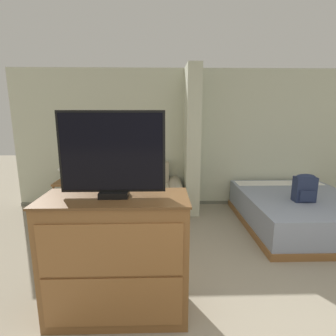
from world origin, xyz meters
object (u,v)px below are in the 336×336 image
at_px(tv, 113,155).
at_px(backpack, 305,187).
at_px(coffee_table, 120,214).
at_px(bed, 298,210).
at_px(table_lamp, 66,166).
at_px(couch, 131,195).
at_px(tv_dresser, 117,257).

distance_m(tv, backpack, 3.05).
distance_m(coffee_table, bed, 2.84).
relative_size(table_lamp, backpack, 0.99).
height_order(coffee_table, bed, bed).
relative_size(couch, bed, 0.90).
distance_m(tv_dresser, bed, 3.20).
height_order(table_lamp, bed, table_lamp).
xyz_separation_m(tv, backpack, (2.51, 1.57, -0.75)).
bearing_deg(couch, backpack, -18.98).
xyz_separation_m(coffee_table, table_lamp, (-1.07, 0.94, 0.53)).
bearing_deg(tv, coffee_table, 97.96).
relative_size(bed, backpack, 4.97).
bearing_deg(couch, tv_dresser, -86.45).
relative_size(tv, bed, 0.41).
distance_m(table_lamp, tv, 2.86).
xyz_separation_m(bed, backpack, (-0.09, -0.27, 0.46)).
relative_size(table_lamp, tv_dresser, 0.33).
bearing_deg(backpack, bed, 70.74).
bearing_deg(tv_dresser, backpack, 31.97).
xyz_separation_m(couch, backpack, (2.67, -0.92, 0.40)).
relative_size(couch, coffee_table, 2.38).
bearing_deg(table_lamp, bed, -9.50).
bearing_deg(backpack, couch, 161.02).
height_order(coffee_table, table_lamp, table_lamp).
height_order(coffee_table, tv_dresser, tv_dresser).
relative_size(tv_dresser, tv, 1.46).
height_order(tv, bed, tv).
relative_size(tv_dresser, backpack, 2.97).
bearing_deg(bed, tv, -144.87).
height_order(tv_dresser, tv, tv).
height_order(table_lamp, tv, tv).
height_order(tv_dresser, bed, tv_dresser).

